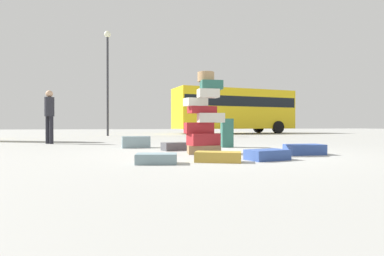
{
  "coord_description": "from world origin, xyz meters",
  "views": [
    {
      "loc": [
        -2.2,
        -6.36,
        0.61
      ],
      "look_at": [
        -0.46,
        0.95,
        0.53
      ],
      "focal_mm": 28.84,
      "sensor_mm": 36.0,
      "label": 1
    }
  ],
  "objects": [
    {
      "name": "suitcase_navy_behind_tower",
      "position": [
        0.3,
        -1.46,
        0.09
      ],
      "size": [
        0.77,
        0.58,
        0.18
      ],
      "primitive_type": "cube",
      "rotation": [
        0.0,
        0.0,
        0.21
      ],
      "color": "#334F99",
      "rests_on": "ground"
    },
    {
      "name": "lamp_post",
      "position": [
        -2.81,
        11.41,
        3.84
      ],
      "size": [
        0.36,
        0.36,
        5.84
      ],
      "color": "#333338",
      "rests_on": "ground"
    },
    {
      "name": "suitcase_slate_right_side",
      "position": [
        -1.76,
        1.95,
        0.15
      ],
      "size": [
        0.75,
        0.36,
        0.31
      ],
      "primitive_type": "cube",
      "rotation": [
        0.0,
        0.0,
        0.07
      ],
      "color": "gray",
      "rests_on": "ground"
    },
    {
      "name": "suitcase_tower",
      "position": [
        -0.46,
        -0.12,
        0.71
      ],
      "size": [
        0.85,
        0.62,
        1.72
      ],
      "color": "olive",
      "rests_on": "ground"
    },
    {
      "name": "suitcase_charcoal_upright_blue",
      "position": [
        -0.93,
        0.87,
        0.1
      ],
      "size": [
        0.61,
        0.47,
        0.19
      ],
      "primitive_type": "cube",
      "rotation": [
        0.0,
        0.0,
        0.29
      ],
      "color": "#4C4C51",
      "rests_on": "ground"
    },
    {
      "name": "suitcase_teal_left_side",
      "position": [
        0.67,
        1.59,
        0.39
      ],
      "size": [
        0.35,
        0.37,
        0.78
      ],
      "primitive_type": "cube",
      "rotation": [
        0.0,
        0.0,
        -0.15
      ],
      "color": "#26594C",
      "rests_on": "ground"
    },
    {
      "name": "suitcase_slate_foreground_near",
      "position": [
        -1.63,
        -1.55,
        0.08
      ],
      "size": [
        0.69,
        0.5,
        0.16
      ],
      "primitive_type": "cube",
      "rotation": [
        0.0,
        0.0,
        -0.2
      ],
      "color": "gray",
      "rests_on": "ground"
    },
    {
      "name": "person_bearded_onlooker",
      "position": [
        -4.38,
        4.36,
        1.04
      ],
      "size": [
        0.3,
        0.3,
        1.73
      ],
      "rotation": [
        0.0,
        0.0,
        -0.81
      ],
      "color": "black",
      "rests_on": "ground"
    },
    {
      "name": "suitcase_tan_foreground_far",
      "position": [
        -0.62,
        -1.56,
        0.08
      ],
      "size": [
        0.82,
        0.61,
        0.17
      ],
      "primitive_type": "cube",
      "rotation": [
        0.0,
        0.0,
        -0.39
      ],
      "color": "#B28C33",
      "rests_on": "ground"
    },
    {
      "name": "suitcase_navy_white_trunk",
      "position": [
        1.49,
        -0.77,
        0.11
      ],
      "size": [
        0.77,
        0.44,
        0.21
      ],
      "primitive_type": "cube",
      "rotation": [
        0.0,
        0.0,
        -0.03
      ],
      "color": "#334F99",
      "rests_on": "ground"
    },
    {
      "name": "parked_bus",
      "position": [
        5.97,
        14.68,
        1.83
      ],
      "size": [
        9.12,
        3.74,
        3.15
      ],
      "rotation": [
        0.0,
        0.0,
        0.14
      ],
      "color": "yellow",
      "rests_on": "ground"
    },
    {
      "name": "ground_plane",
      "position": [
        0.0,
        0.0,
        0.0
      ],
      "size": [
        80.0,
        80.0,
        0.0
      ],
      "primitive_type": "plane",
      "color": "#9E9E99"
    }
  ]
}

